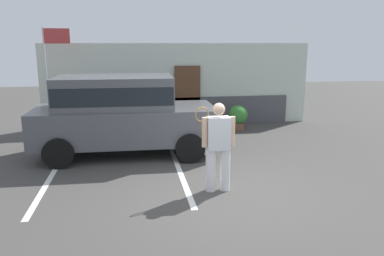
{
  "coord_description": "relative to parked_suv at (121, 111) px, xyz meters",
  "views": [
    {
      "loc": [
        -1.65,
        -6.77,
        2.87
      ],
      "look_at": [
        -0.38,
        1.2,
        1.05
      ],
      "focal_mm": 35.4,
      "sensor_mm": 36.0,
      "label": 1
    }
  ],
  "objects": [
    {
      "name": "tennis_player_man",
      "position": [
        1.91,
        -2.86,
        -0.23
      ],
      "size": [
        0.79,
        0.28,
        1.76
      ],
      "rotation": [
        0.0,
        0.0,
        3.13
      ],
      "color": "white",
      "rests_on": "ground_plane"
    },
    {
      "name": "house_frontage",
      "position": [
        1.94,
        3.45,
        0.2
      ],
      "size": [
        9.35,
        0.4,
        2.86
      ],
      "color": "silver",
      "rests_on": "ground_plane"
    },
    {
      "name": "potted_plant_by_porch",
      "position": [
        3.78,
        2.27,
        -0.68
      ],
      "size": [
        0.63,
        0.63,
        0.83
      ],
      "color": "brown",
      "rests_on": "ground_plane"
    },
    {
      "name": "parking_stripe_1",
      "position": [
        1.31,
        -1.51,
        -1.14
      ],
      "size": [
        0.12,
        4.4,
        0.01
      ],
      "primitive_type": "cube",
      "color": "silver",
      "rests_on": "ground_plane"
    },
    {
      "name": "parked_suv",
      "position": [
        0.0,
        0.0,
        0.0
      ],
      "size": [
        4.63,
        2.21,
        2.05
      ],
      "rotation": [
        0.0,
        0.0,
        -0.01
      ],
      "color": "#4C4F54",
      "rests_on": "ground_plane"
    },
    {
      "name": "parking_stripe_0",
      "position": [
        -1.53,
        -1.51,
        -1.14
      ],
      "size": [
        0.12,
        4.4,
        0.01
      ],
      "primitive_type": "cube",
      "color": "silver",
      "rests_on": "ground_plane"
    },
    {
      "name": "ground_plane",
      "position": [
        1.94,
        -3.01,
        -1.15
      ],
      "size": [
        40.0,
        40.0,
        0.0
      ],
      "primitive_type": "plane",
      "color": "#423F3D"
    },
    {
      "name": "flag_pole",
      "position": [
        -2.13,
        2.52,
        1.16
      ],
      "size": [
        0.8,
        0.09,
        3.35
      ],
      "color": "silver",
      "rests_on": "ground_plane"
    }
  ]
}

